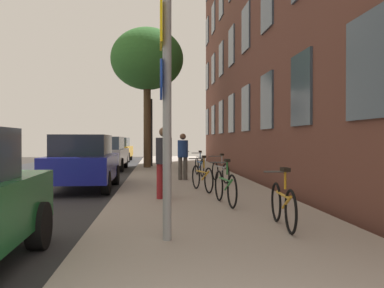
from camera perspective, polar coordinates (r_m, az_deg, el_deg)
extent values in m
plane|color=#332D28|center=(16.75, -13.15, -4.54)|extent=(41.80, 41.80, 0.00)
cube|color=#2D2D30|center=(17.18, -20.12, -4.41)|extent=(7.00, 38.00, 0.01)
cube|color=#9E9389|center=(16.59, -1.08, -4.36)|extent=(4.20, 38.00, 0.12)
cube|color=brown|center=(17.18, 8.16, 17.82)|extent=(0.50, 27.00, 13.17)
cube|color=#384756|center=(7.52, 22.25, 9.59)|extent=(0.06, 1.35, 1.72)
cube|color=#384756|center=(10.38, 14.35, 7.11)|extent=(0.06, 1.35, 1.72)
cube|color=#384756|center=(13.36, 9.95, 5.66)|extent=(0.06, 1.35, 1.72)
cube|color=#384756|center=(16.39, 7.18, 4.72)|extent=(0.06, 1.35, 1.72)
cube|color=#384756|center=(19.45, 5.28, 4.07)|extent=(0.06, 1.35, 1.72)
cube|color=#384756|center=(22.53, 3.90, 3.59)|extent=(0.06, 1.35, 1.72)
cube|color=#384756|center=(25.62, 2.86, 3.23)|extent=(0.06, 1.35, 1.72)
cube|color=#384756|center=(28.72, 2.04, 2.94)|extent=(0.06, 1.35, 1.72)
cube|color=#384756|center=(13.96, 9.98, 18.19)|extent=(0.06, 1.35, 1.72)
cube|color=#384756|center=(16.89, 7.20, 15.07)|extent=(0.06, 1.35, 1.72)
cube|color=#384756|center=(19.87, 5.29, 12.86)|extent=(0.06, 1.35, 1.72)
cube|color=#384756|center=(22.90, 3.91, 11.22)|extent=(0.06, 1.35, 1.72)
cube|color=#384756|center=(25.94, 2.86, 9.95)|extent=(0.06, 1.35, 1.72)
cube|color=#384756|center=(29.01, 2.04, 8.96)|extent=(0.06, 1.35, 1.72)
cube|color=#384756|center=(23.65, 3.92, 18.48)|extent=(0.06, 1.35, 1.72)
cube|color=#384756|center=(26.61, 2.87, 16.43)|extent=(0.06, 1.35, 1.72)
cube|color=#384756|center=(29.60, 2.04, 14.79)|extent=(0.06, 1.35, 1.72)
cylinder|color=gray|center=(5.82, -3.36, 4.63)|extent=(0.12, 0.12, 3.56)
cube|color=yellow|center=(6.01, -4.15, 15.70)|extent=(0.03, 0.60, 0.60)
cylinder|color=#14339E|center=(5.86, -4.15, 8.60)|extent=(0.03, 0.56, 0.56)
cylinder|color=black|center=(22.22, -5.45, 1.53)|extent=(0.12, 0.12, 3.48)
cube|color=black|center=(22.28, -5.92, 4.85)|extent=(0.20, 0.24, 0.80)
sphere|color=#4B0707|center=(22.31, -6.20, 5.52)|extent=(0.16, 0.16, 0.16)
sphere|color=orange|center=(22.29, -6.20, 4.85)|extent=(0.16, 0.16, 0.16)
sphere|color=#083E11|center=(22.27, -6.20, 4.18)|extent=(0.16, 0.16, 0.16)
cylinder|color=#4C3823|center=(21.19, -6.01, 2.67)|extent=(0.36, 0.36, 4.29)
ellipsoid|color=#2D6628|center=(21.55, -6.02, 11.25)|extent=(3.58, 3.58, 3.04)
torus|color=black|center=(7.34, 11.17, -7.60)|extent=(0.08, 0.66, 0.65)
torus|color=black|center=(6.40, 13.05, -8.81)|extent=(0.08, 0.66, 0.65)
cylinder|color=#C68C19|center=(6.84, 12.05, -6.67)|extent=(0.09, 0.83, 0.04)
cylinder|color=#C68C19|center=(6.62, 12.53, -7.63)|extent=(0.07, 0.50, 0.27)
cylinder|color=#C68C19|center=(6.68, 12.34, -4.72)|extent=(0.04, 0.04, 0.28)
cube|color=black|center=(6.66, 12.35, -3.35)|extent=(0.10, 0.24, 0.06)
cylinder|color=#4C4C4C|center=(7.28, 11.18, -3.65)|extent=(0.42, 0.06, 0.03)
torus|color=black|center=(9.59, 3.62, -5.58)|extent=(0.11, 0.68, 0.68)
torus|color=black|center=(8.56, 5.38, -6.33)|extent=(0.11, 0.68, 0.68)
cylinder|color=#267233|center=(9.05, 4.45, -4.75)|extent=(0.13, 0.91, 0.04)
cylinder|color=#267233|center=(8.80, 4.90, -5.46)|extent=(0.10, 0.55, 0.30)
cylinder|color=#267233|center=(8.88, 4.72, -3.22)|extent=(0.04, 0.04, 0.28)
cube|color=black|center=(8.87, 4.72, -2.19)|extent=(0.10, 0.24, 0.06)
cylinder|color=#4C4C4C|center=(9.55, 3.62, -2.47)|extent=(0.42, 0.07, 0.03)
torus|color=black|center=(11.92, 0.53, -4.42)|extent=(0.18, 0.65, 0.66)
torus|color=black|center=(10.90, 2.25, -4.89)|extent=(0.18, 0.65, 0.66)
cylinder|color=#C68C19|center=(11.40, 1.35, -3.73)|extent=(0.24, 0.90, 0.04)
cylinder|color=#C68C19|center=(11.15, 1.79, -4.25)|extent=(0.16, 0.55, 0.30)
cylinder|color=#C68C19|center=(11.23, 1.61, -2.52)|extent=(0.04, 0.04, 0.28)
cube|color=black|center=(11.22, 1.61, -1.71)|extent=(0.10, 0.24, 0.06)
cylinder|color=#4C4C4C|center=(11.89, 0.53, -1.96)|extent=(0.42, 0.12, 0.03)
torus|color=black|center=(14.40, 3.11, -3.61)|extent=(0.15, 0.63, 0.63)
torus|color=black|center=(13.38, 4.53, -3.93)|extent=(0.15, 0.63, 0.63)
cylinder|color=#99999E|center=(13.88, 3.80, -3.05)|extent=(0.20, 0.91, 0.04)
cylinder|color=#99999E|center=(13.63, 4.16, -3.45)|extent=(0.14, 0.55, 0.30)
cylinder|color=#99999E|center=(13.71, 4.01, -2.08)|extent=(0.04, 0.04, 0.28)
cube|color=black|center=(13.71, 4.01, -1.41)|extent=(0.10, 0.24, 0.06)
cylinder|color=#4C4C4C|center=(14.38, 3.11, -1.64)|extent=(0.42, 0.10, 0.03)
torus|color=black|center=(16.74, 0.65, -2.97)|extent=(0.10, 0.67, 0.67)
torus|color=black|center=(15.69, 1.36, -3.21)|extent=(0.10, 0.67, 0.67)
cylinder|color=#194C99|center=(16.20, 0.99, -2.44)|extent=(0.12, 0.91, 0.04)
cylinder|color=#194C99|center=(15.94, 1.17, -2.78)|extent=(0.09, 0.55, 0.30)
cylinder|color=#194C99|center=(16.03, 1.10, -1.57)|extent=(0.04, 0.04, 0.28)
cube|color=black|center=(16.03, 1.10, -1.00)|extent=(0.10, 0.24, 0.06)
cylinder|color=#4C4C4C|center=(16.72, 0.65, -1.21)|extent=(0.42, 0.07, 0.03)
torus|color=black|center=(19.11, -1.00, -2.54)|extent=(0.06, 0.66, 0.66)
torus|color=black|center=(18.03, -0.89, -2.72)|extent=(0.06, 0.66, 0.66)
cylinder|color=#194C99|center=(18.56, -0.94, -2.07)|extent=(0.07, 0.92, 0.04)
cylinder|color=#194C99|center=(18.29, -0.92, -2.37)|extent=(0.06, 0.55, 0.30)
cylinder|color=#194C99|center=(18.39, -0.93, -1.32)|extent=(0.04, 0.04, 0.28)
cube|color=black|center=(18.38, -0.93, -0.82)|extent=(0.10, 0.24, 0.06)
cylinder|color=#4C4C4C|center=(19.09, -1.00, -1.01)|extent=(0.42, 0.04, 0.03)
cylinder|color=maroon|center=(9.93, -4.32, -5.00)|extent=(0.15, 0.15, 0.81)
cylinder|color=maroon|center=(9.93, -3.26, -4.99)|extent=(0.15, 0.15, 0.81)
cylinder|color=#26262D|center=(9.89, -3.79, -0.91)|extent=(0.48, 0.48, 0.61)
sphere|color=brown|center=(9.89, -3.79, 1.61)|extent=(0.22, 0.22, 0.22)
cylinder|color=#4C4742|center=(14.55, -1.57, -3.30)|extent=(0.14, 0.14, 0.77)
cylinder|color=#4C4742|center=(14.56, -0.89, -3.29)|extent=(0.14, 0.14, 0.77)
cylinder|color=navy|center=(14.52, -1.23, -0.63)|extent=(0.44, 0.44, 0.58)
sphere|color=brown|center=(14.52, -1.23, 1.00)|extent=(0.21, 0.21, 0.21)
cylinder|color=black|center=(6.19, -19.80, -10.24)|extent=(0.22, 0.64, 0.64)
cube|color=navy|center=(13.04, -14.27, -3.00)|extent=(1.82, 4.07, 0.70)
cube|color=#1E232D|center=(12.82, -14.42, -0.15)|extent=(1.51, 2.28, 0.60)
cylinder|color=black|center=(14.48, -16.55, -4.03)|extent=(0.22, 0.64, 0.64)
cylinder|color=black|center=(14.24, -10.20, -4.10)|extent=(0.22, 0.64, 0.64)
cylinder|color=black|center=(11.97, -19.10, -5.01)|extent=(0.22, 0.64, 0.64)
cylinder|color=black|center=(11.68, -11.43, -5.13)|extent=(0.22, 0.64, 0.64)
cube|color=#B7B7BC|center=(21.32, -11.22, -1.61)|extent=(1.79, 4.51, 0.70)
cube|color=#384756|center=(21.08, -11.30, 0.14)|extent=(1.48, 2.54, 0.60)
cylinder|color=black|center=(22.86, -12.73, -2.34)|extent=(0.22, 0.64, 0.64)
cylinder|color=black|center=(22.69, -8.87, -2.35)|extent=(0.22, 0.64, 0.64)
cylinder|color=black|center=(20.02, -13.88, -2.76)|extent=(0.22, 0.64, 0.64)
cylinder|color=black|center=(19.84, -9.48, -2.78)|extent=(0.22, 0.64, 0.64)
cube|color=orange|center=(29.64, -9.98, -0.99)|extent=(1.96, 4.20, 0.70)
cube|color=#384756|center=(29.42, -10.02, 0.26)|extent=(1.61, 2.37, 0.60)
cylinder|color=black|center=(31.06, -11.30, -1.57)|extent=(0.22, 0.64, 0.64)
cylinder|color=black|center=(30.91, -8.20, -1.57)|extent=(0.22, 0.64, 0.64)
cylinder|color=black|center=(28.42, -11.91, -1.77)|extent=(0.22, 0.64, 0.64)
cylinder|color=black|center=(28.26, -8.53, -1.78)|extent=(0.22, 0.64, 0.64)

